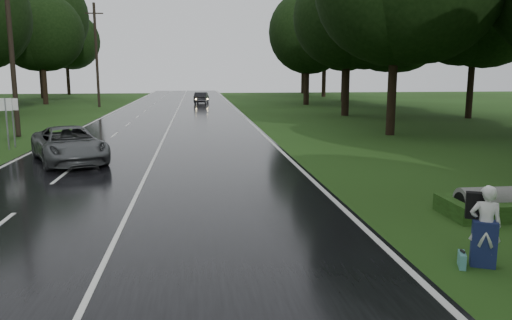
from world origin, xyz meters
The scene contains 16 objects.
ground centered at (0.00, 0.00, 0.00)m, with size 160.00×160.00×0.00m, color #214314.
road centered at (0.00, 20.00, 0.02)m, with size 12.00×140.00×0.04m, color black.
lane_center centered at (0.00, 20.00, 0.04)m, with size 0.12×140.00×0.01m, color silver.
grey_car centered at (-3.39, 10.96, 0.77)m, with size 2.43×5.28×1.47m, color #484C4D.
far_car centered at (2.49, 49.35, 0.70)m, with size 1.39×3.98×1.31m, color black.
hitchhiker centered at (7.35, -1.53, 0.75)m, with size 0.70×0.68×1.62m.
suitcase centered at (6.92, -1.55, 0.15)m, with size 0.12×0.41×0.29m, color teal.
culvert centered at (9.39, 1.67, 0.00)m, with size 0.77×0.77×1.54m, color slate.
utility_pole_mid centered at (-8.50, 20.16, 0.00)m, with size 1.80×0.28×9.57m, color black, non-canonical shape.
utility_pole_far centered at (-8.50, 45.09, 0.00)m, with size 1.80×0.28×10.81m, color black, non-canonical shape.
road_sign_a centered at (-7.20, 14.93, 0.00)m, with size 0.60×0.10×2.50m, color white, non-canonical shape.
road_sign_b centered at (-7.20, 15.77, 0.00)m, with size 0.59×0.10×2.44m, color white, non-canonical shape.
tree_left_f centered at (-15.50, 50.39, 0.00)m, with size 9.30×9.30×14.53m, color black, non-canonical shape.
tree_right_d centered at (13.37, 18.35, 0.00)m, with size 10.05×10.05×15.70m, color black, non-canonical shape.
tree_right_e centered at (14.57, 31.58, 0.00)m, with size 9.56×9.56×14.95m, color black, non-canonical shape.
tree_right_f centered at (14.38, 46.16, 0.00)m, with size 8.87×8.87×13.86m, color black, non-canonical shape.
Camera 1 is at (1.87, -10.17, 3.74)m, focal length 34.96 mm.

